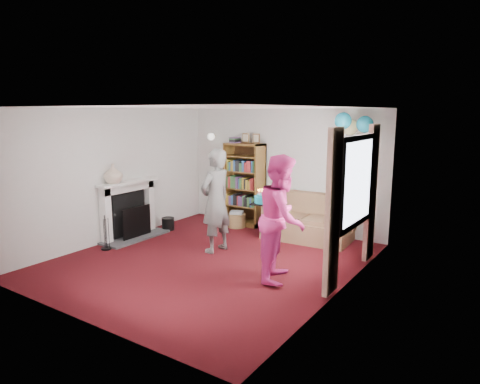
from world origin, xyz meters
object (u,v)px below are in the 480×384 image
Objects in this scene: person_striped at (216,201)px; person_magenta at (282,218)px; sofa at (309,222)px; bookcase at (245,185)px; birthday_cake at (264,200)px.

person_magenta is at bearing 79.47° from person_striped.
sofa is 0.90× the size of person_striped.
bookcase reaches higher than sofa.
sofa is 2.07m from birthday_cake.
birthday_cake is at bearing -51.12° from bookcase.
bookcase reaches higher than person_magenta.
person_magenta is (1.56, -0.48, 0.02)m from person_striped.
bookcase is 3.17m from person_magenta.
person_magenta reaches higher than sofa.
bookcase is 1.08× the size of person_magenta.
bookcase is 2.77m from birthday_cake.
birthday_cake is at bearing 48.66° from person_magenta.
sofa is at bearing -8.11° from bookcase.
bookcase is 1.10× the size of person_striped.
sofa is 0.89× the size of person_magenta.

